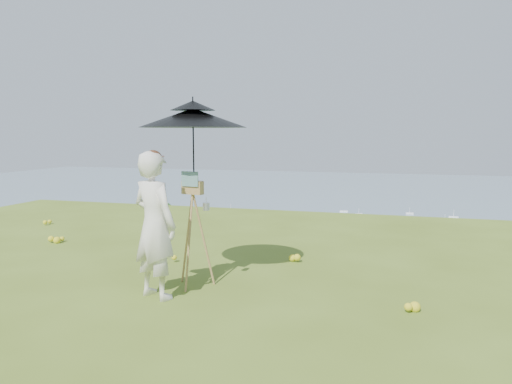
% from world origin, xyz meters
% --- Properties ---
extents(ground, '(14.00, 14.00, 0.00)m').
position_xyz_m(ground, '(0.00, 0.00, 0.00)').
color(ground, '#566D1F').
rests_on(ground, ground).
extents(shoreline_tier, '(170.00, 28.00, 8.00)m').
position_xyz_m(shoreline_tier, '(0.00, 75.00, -36.00)').
color(shoreline_tier, '#706959').
rests_on(shoreline_tier, bay_water).
extents(bay_water, '(700.00, 700.00, 0.00)m').
position_xyz_m(bay_water, '(0.00, 240.00, -34.00)').
color(bay_water, slate).
rests_on(bay_water, ground).
extents(peninsula, '(90.00, 60.00, 12.00)m').
position_xyz_m(peninsula, '(-75.00, 155.00, -29.00)').
color(peninsula, '#103C12').
rests_on(peninsula, bay_water).
extents(slope_trees, '(110.00, 50.00, 6.00)m').
position_xyz_m(slope_trees, '(0.00, 35.00, -15.00)').
color(slope_trees, '#2B5419').
rests_on(slope_trees, forest_slope).
extents(harbor_town, '(110.00, 22.00, 5.00)m').
position_xyz_m(harbor_town, '(0.00, 75.00, -29.50)').
color(harbor_town, silver).
rests_on(harbor_town, shoreline_tier).
extents(moored_boats, '(140.00, 140.00, 0.70)m').
position_xyz_m(moored_boats, '(-12.50, 161.00, -33.65)').
color(moored_boats, white).
rests_on(moored_boats, bay_water).
extents(wildflowers, '(10.00, 10.50, 0.12)m').
position_xyz_m(wildflowers, '(0.00, 0.25, 0.06)').
color(wildflowers, yellow).
rests_on(wildflowers, ground).
extents(painter, '(0.77, 0.64, 1.81)m').
position_xyz_m(painter, '(0.75, -0.27, 0.90)').
color(painter, silver).
rests_on(painter, ground).
extents(field_easel, '(0.68, 0.68, 1.53)m').
position_xyz_m(field_easel, '(1.01, 0.28, 0.76)').
color(field_easel, olive).
rests_on(field_easel, ground).
extents(sun_umbrella, '(1.75, 1.75, 1.22)m').
position_xyz_m(sun_umbrella, '(1.02, 0.31, 1.87)').
color(sun_umbrella, black).
rests_on(sun_umbrella, field_easel).
extents(painter_cap, '(0.28, 0.31, 0.10)m').
position_xyz_m(painter_cap, '(0.75, -0.27, 1.75)').
color(painter_cap, '#C96E73').
rests_on(painter_cap, painter).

